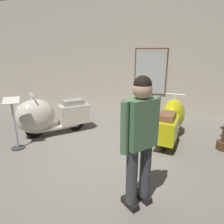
% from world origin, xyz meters
% --- Properties ---
extents(ground_plane, '(60.00, 60.00, 0.00)m').
position_xyz_m(ground_plane, '(0.00, 0.00, 0.00)').
color(ground_plane, slate).
extents(showroom_back_wall, '(18.00, 0.24, 3.87)m').
position_xyz_m(showroom_back_wall, '(0.00, 3.57, 1.94)').
color(showroom_back_wall, '#BCB29E').
rests_on(showroom_back_wall, ground).
extents(scooter_0, '(1.69, 1.61, 1.11)m').
position_xyz_m(scooter_0, '(-1.55, 0.88, 0.51)').
color(scooter_0, black).
rests_on(scooter_0, ground).
extents(scooter_1, '(0.85, 1.80, 1.06)m').
position_xyz_m(scooter_1, '(1.47, 1.40, 0.48)').
color(scooter_1, black).
rests_on(scooter_1, ground).
extents(visitor_0, '(0.45, 0.47, 1.77)m').
position_xyz_m(visitor_0, '(0.93, -1.02, 1.02)').
color(visitor_0, black).
rests_on(visitor_0, ground).
extents(info_stanchion, '(0.39, 0.35, 1.15)m').
position_xyz_m(info_stanchion, '(-1.82, 0.04, 0.48)').
color(info_stanchion, '#333338').
rests_on(info_stanchion, ground).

